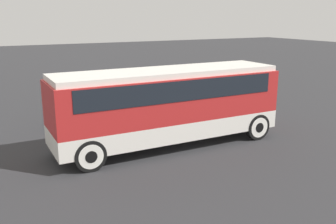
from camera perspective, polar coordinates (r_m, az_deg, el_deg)
ground_plane at (r=15.69m, az=0.00°, el=-5.07°), size 120.00×120.00×0.00m
tour_bus at (r=15.20m, az=0.32°, el=1.82°), size 9.44×2.56×3.18m
parked_car_near at (r=19.53m, az=-9.33°, el=0.82°), size 4.76×1.89×1.39m
parked_car_mid at (r=23.34m, az=-10.05°, el=3.01°), size 4.66×1.95×1.38m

